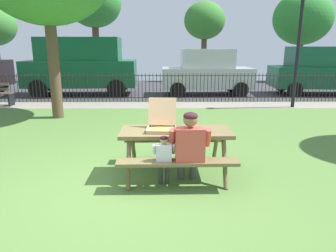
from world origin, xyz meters
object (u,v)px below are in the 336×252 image
at_px(pizza_box_open, 162,124).
at_px(parked_car_left, 81,65).
at_px(adult_at_table, 189,146).
at_px(parked_car_center, 207,72).
at_px(far_tree_midright, 303,18).
at_px(parked_car_right, 326,70).
at_px(lamp_post_walkway, 300,30).
at_px(far_tree_center, 205,21).
at_px(picnic_table_foreground, 176,140).
at_px(child_at_table, 164,156).
at_px(far_tree_midleft, 94,3).

relative_size(pizza_box_open, parked_car_left, 0.12).
distance_m(adult_at_table, parked_car_center, 9.58).
bearing_deg(far_tree_midright, parked_car_right, -102.69).
relative_size(lamp_post_walkway, far_tree_center, 0.90).
bearing_deg(adult_at_table, pizza_box_open, 128.75).
height_order(adult_at_table, parked_car_left, parked_car_left).
bearing_deg(picnic_table_foreground, far_tree_midright, 61.63).
distance_m(adult_at_table, parked_car_left, 10.30).
xyz_separation_m(pizza_box_open, parked_car_right, (7.11, 8.94, 0.23)).
xyz_separation_m(lamp_post_walkway, parked_car_right, (2.54, 2.99, -1.52)).
relative_size(picnic_table_foreground, adult_at_table, 1.53).
height_order(child_at_table, far_tree_center, far_tree_center).
bearing_deg(far_tree_midright, parked_car_left, -151.95).
bearing_deg(far_tree_midright, far_tree_center, 180.00).
height_order(pizza_box_open, child_at_table, pizza_box_open).
distance_m(adult_at_table, far_tree_center, 16.34).
relative_size(adult_at_table, parked_car_left, 0.25).
bearing_deg(parked_car_center, adult_at_table, -98.80).
bearing_deg(lamp_post_walkway, far_tree_center, 102.29).
bearing_deg(parked_car_center, pizza_box_open, -101.90).
distance_m(far_tree_center, far_tree_midright, 6.07).
height_order(lamp_post_walkway, parked_car_left, lamp_post_walkway).
xyz_separation_m(picnic_table_foreground, adult_at_table, (0.19, -0.50, 0.06)).
bearing_deg(picnic_table_foreground, child_at_table, -109.86).
distance_m(lamp_post_walkway, parked_car_right, 4.21).
bearing_deg(child_at_table, adult_at_table, 5.05).
bearing_deg(parked_car_left, child_at_table, -69.07).
bearing_deg(child_at_table, parked_car_left, 110.93).
xyz_separation_m(pizza_box_open, parked_car_center, (1.88, 8.94, 0.15)).
height_order(pizza_box_open, parked_car_center, parked_car_center).
relative_size(picnic_table_foreground, parked_car_left, 0.38).
bearing_deg(parked_car_right, parked_car_left, 180.00).
bearing_deg(parked_car_center, parked_car_right, -0.00).
distance_m(adult_at_table, child_at_table, 0.41).
xyz_separation_m(adult_at_table, parked_car_left, (-4.01, 9.46, 0.65)).
bearing_deg(far_tree_midleft, parked_car_center, -46.52).
bearing_deg(far_tree_midleft, far_tree_center, 0.00).
bearing_deg(parked_car_center, far_tree_midright, 44.10).
relative_size(pizza_box_open, parked_car_right, 0.12).
height_order(parked_car_right, far_tree_center, far_tree_center).
bearing_deg(parked_car_right, child_at_table, -126.68).
distance_m(far_tree_midleft, far_tree_center, 6.84).
distance_m(picnic_table_foreground, parked_car_center, 9.12).
height_order(parked_car_right, far_tree_midleft, far_tree_midleft).
xyz_separation_m(picnic_table_foreground, pizza_box_open, (-0.23, 0.02, 0.27)).
bearing_deg(parked_car_center, far_tree_center, 84.54).
distance_m(pizza_box_open, lamp_post_walkway, 7.70).
bearing_deg(parked_car_left, far_tree_midright, 28.05).
distance_m(picnic_table_foreground, adult_at_table, 0.54).
distance_m(child_at_table, parked_car_right, 11.85).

